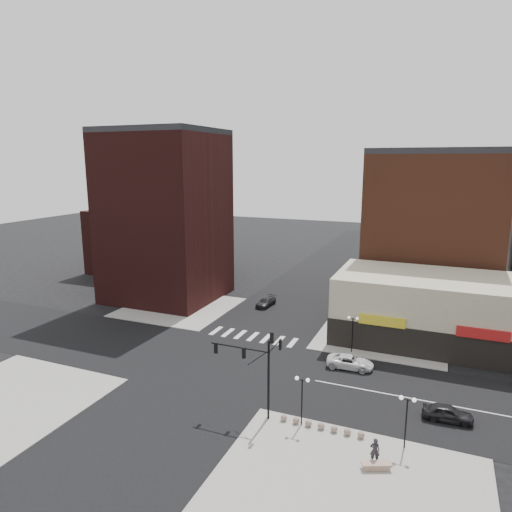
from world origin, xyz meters
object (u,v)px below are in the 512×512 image
(white_suv, at_px, (350,362))
(pedestrian, at_px, (375,450))
(street_lamp_ne, at_px, (353,325))
(stone_bench, at_px, (376,466))
(street_lamp_se_b, at_px, (407,409))
(traffic_signal, at_px, (259,361))
(dark_sedan_north, at_px, (266,302))
(street_lamp_se_a, at_px, (302,389))
(dark_sedan_east, at_px, (448,413))

(white_suv, distance_m, pedestrian, 15.43)
(street_lamp_ne, distance_m, stone_bench, 20.21)
(street_lamp_se_b, bearing_deg, traffic_signal, 179.18)
(traffic_signal, relative_size, dark_sedan_north, 1.80)
(white_suv, xyz_separation_m, pedestrian, (4.60, -14.72, 0.40))
(street_lamp_se_b, height_order, stone_bench, street_lamp_se_b)
(street_lamp_se_a, relative_size, street_lamp_ne, 1.00)
(dark_sedan_east, relative_size, pedestrian, 2.13)
(street_lamp_se_b, bearing_deg, white_suv, 117.86)
(traffic_signal, bearing_deg, street_lamp_se_b, -0.82)
(traffic_signal, xyz_separation_m, stone_bench, (10.18, -3.42, -4.59))
(street_lamp_se_a, bearing_deg, pedestrian, -22.49)
(street_lamp_se_b, height_order, street_lamp_ne, same)
(pedestrian, bearing_deg, street_lamp_ne, -87.27)
(street_lamp_se_a, distance_m, street_lamp_ne, 16.03)
(dark_sedan_north, xyz_separation_m, pedestrian, (20.16, -30.55, 0.43))
(traffic_signal, bearing_deg, dark_sedan_north, 110.17)
(street_lamp_se_b, height_order, dark_sedan_east, street_lamp_se_b)
(white_suv, bearing_deg, dark_sedan_north, 40.37)
(street_lamp_se_b, height_order, dark_sedan_north, street_lamp_se_b)
(street_lamp_ne, distance_m, white_suv, 4.68)
(street_lamp_ne, bearing_deg, white_suv, -81.55)
(dark_sedan_north, distance_m, stone_bench, 37.32)
(street_lamp_se_b, xyz_separation_m, street_lamp_ne, (-7.00, 16.00, 0.00))
(white_suv, xyz_separation_m, dark_sedan_north, (-15.55, 15.83, -0.04))
(dark_sedan_north, bearing_deg, traffic_signal, -64.62)
(street_lamp_se_a, relative_size, white_suv, 0.87)
(street_lamp_ne, relative_size, dark_sedan_east, 1.04)
(street_lamp_se_a, xyz_separation_m, street_lamp_ne, (1.00, 16.00, 0.00))
(traffic_signal, relative_size, stone_bench, 3.66)
(street_lamp_ne, xyz_separation_m, pedestrian, (5.17, -18.56, -2.23))
(white_suv, relative_size, dark_sedan_north, 1.10)
(street_lamp_se_a, xyz_separation_m, dark_sedan_east, (10.97, 5.38, -2.61))
(traffic_signal, relative_size, dark_sedan_east, 1.94)
(white_suv, bearing_deg, stone_bench, -166.67)
(pedestrian, bearing_deg, stone_bench, 96.52)
(street_lamp_se_a, bearing_deg, dark_sedan_north, 116.54)
(street_lamp_ne, bearing_deg, dark_sedan_north, 141.33)
(street_lamp_se_a, height_order, stone_bench, street_lamp_se_a)
(pedestrian, bearing_deg, dark_sedan_east, -133.96)
(street_lamp_ne, height_order, stone_bench, street_lamp_ne)
(traffic_signal, xyz_separation_m, street_lamp_se_a, (3.76, -0.17, -1.67))
(street_lamp_se_a, relative_size, stone_bench, 1.96)
(street_lamp_ne, bearing_deg, traffic_signal, -106.75)
(street_lamp_se_a, distance_m, street_lamp_se_b, 8.00)
(street_lamp_ne, bearing_deg, pedestrian, -74.42)
(dark_sedan_north, bearing_deg, white_suv, -40.29)
(traffic_signal, height_order, dark_sedan_east, traffic_signal)
(street_lamp_ne, distance_m, dark_sedan_east, 14.79)
(street_lamp_se_a, height_order, dark_sedan_north, street_lamp_se_a)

